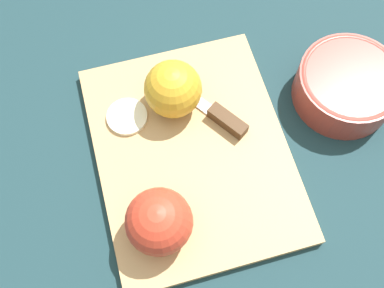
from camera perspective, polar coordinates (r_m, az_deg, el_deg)
ground_plane at (r=0.61m, az=0.00°, el=-1.31°), size 4.00×4.00×0.00m
cutting_board at (r=0.61m, az=0.00°, el=-1.03°), size 0.35×0.29×0.02m
apple_half_left at (r=0.53m, az=-4.18°, el=-9.79°), size 0.08×0.08×0.08m
apple_half_right at (r=0.60m, az=-2.40°, el=6.97°), size 0.08×0.08×0.08m
knife at (r=0.61m, az=3.67°, el=3.54°), size 0.12×0.10×0.02m
apple_slice at (r=0.62m, az=-8.25°, el=3.46°), size 0.06×0.06×0.01m
bowl at (r=0.66m, az=19.06°, el=7.09°), size 0.14×0.14×0.06m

